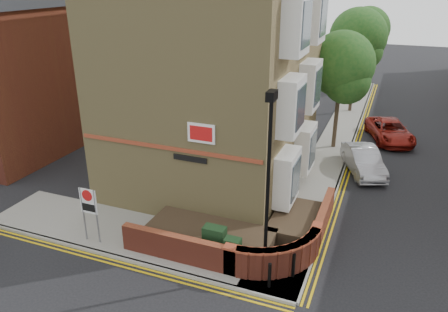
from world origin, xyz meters
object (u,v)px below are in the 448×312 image
zone_sign (89,205)px  silver_car_near (363,160)px  utility_cabinet_large (215,242)px  lamppost (268,186)px

zone_sign → silver_car_near: size_ratio=0.55×
utility_cabinet_large → silver_car_near: silver_car_near is taller
lamppost → zone_sign: 6.85m
utility_cabinet_large → zone_sign: size_ratio=0.55×
silver_car_near → zone_sign: bearing=-151.7°
silver_car_near → utility_cabinet_large: bearing=-134.9°
utility_cabinet_large → zone_sign: (-4.70, -0.80, 0.92)m
zone_sign → silver_car_near: (8.93, 10.58, -0.98)m
lamppost → zone_sign: (-6.60, -0.70, -1.70)m
silver_car_near → lamppost: bearing=-124.8°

